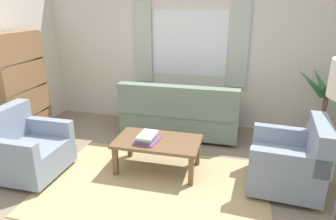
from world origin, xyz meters
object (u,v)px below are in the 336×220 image
at_px(book_stack_on_table, 147,138).
at_px(bookshelf, 22,87).
at_px(couch, 180,114).
at_px(armchair_left, 25,149).
at_px(potted_plant, 323,117).
at_px(coffee_table, 158,144).
at_px(armchair_right, 291,162).

distance_m(book_stack_on_table, bookshelf, 2.24).
height_order(couch, book_stack_on_table, couch).
height_order(couch, armchair_left, couch).
xyz_separation_m(couch, book_stack_on_table, (-0.17, -1.26, 0.12)).
relative_size(couch, potted_plant, 1.51).
relative_size(armchair_left, bookshelf, 0.51).
xyz_separation_m(armchair_left, bookshelf, (-0.66, 0.90, 0.54)).
bearing_deg(coffee_table, bookshelf, 169.97).
height_order(armchair_right, potted_plant, potted_plant).
distance_m(armchair_right, potted_plant, 1.44).
bearing_deg(armchair_left, armchair_right, -81.29).
bearing_deg(armchair_right, couch, -122.85).
xyz_separation_m(couch, armchair_left, (-1.67, -1.69, -0.01)).
height_order(armchair_right, book_stack_on_table, armchair_right).
height_order(book_stack_on_table, bookshelf, bookshelf).
bearing_deg(armchair_right, book_stack_on_table, -84.06).
bearing_deg(potted_plant, armchair_right, -114.30).
bearing_deg(coffee_table, potted_plant, 29.94).
bearing_deg(bookshelf, couch, 108.69).
height_order(coffee_table, bookshelf, bookshelf).
distance_m(armchair_right, book_stack_on_table, 1.76).
distance_m(couch, coffee_table, 1.19).
bearing_deg(book_stack_on_table, potted_plant, 29.87).
bearing_deg(armchair_left, couch, -44.18).
xyz_separation_m(armchair_right, coffee_table, (-1.64, 0.02, 0.03)).
relative_size(armchair_right, bookshelf, 0.52).
bearing_deg(couch, armchair_left, 45.36).
xyz_separation_m(couch, potted_plant, (2.18, 0.09, 0.13)).
bearing_deg(coffee_table, couch, 87.69).
bearing_deg(armchair_right, armchair_left, -77.18).
distance_m(couch, book_stack_on_table, 1.27).
height_order(couch, coffee_table, couch).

